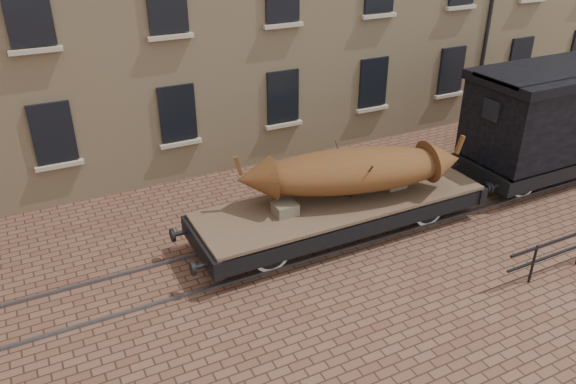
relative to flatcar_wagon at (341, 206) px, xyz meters
name	(u,v)px	position (x,y,z in m)	size (l,w,h in m)	color
ground	(333,235)	(-0.22, 0.00, -0.81)	(90.00, 90.00, 0.00)	brown
rail_track	(333,234)	(-0.22, 0.00, -0.78)	(30.00, 1.52, 0.06)	#59595E
flatcar_wagon	(341,206)	(0.00, 0.00, 0.00)	(8.60, 2.33, 1.30)	brown
iron_boat	(353,170)	(0.28, 0.00, 0.97)	(5.96, 2.85, 1.46)	brown
goods_van	(563,109)	(7.76, 0.00, 1.42)	(6.88, 2.51, 3.56)	black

